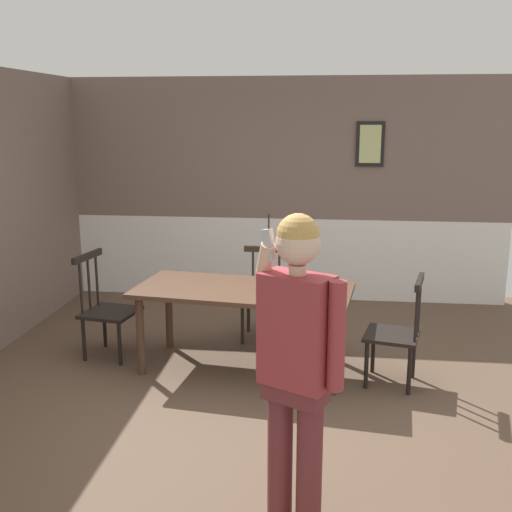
% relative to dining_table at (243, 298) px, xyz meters
% --- Properties ---
extents(ground_plane, '(6.38, 6.38, 0.00)m').
position_rel_dining_table_xyz_m(ground_plane, '(0.20, -0.61, -0.67)').
color(ground_plane, brown).
extents(room_back_partition, '(5.35, 0.17, 2.69)m').
position_rel_dining_table_xyz_m(room_back_partition, '(0.21, 2.30, 0.63)').
color(room_back_partition, '#756056').
rests_on(room_back_partition, ground_plane).
extents(dining_table, '(1.98, 1.10, 0.75)m').
position_rel_dining_table_xyz_m(dining_table, '(0.00, 0.00, 0.00)').
color(dining_table, '#4C3323').
rests_on(dining_table, ground_plane).
extents(chair_near_window, '(0.47, 0.47, 0.92)m').
position_rel_dining_table_xyz_m(chair_near_window, '(0.10, 0.82, -0.20)').
color(chair_near_window, '#2D2319').
rests_on(chair_near_window, ground_plane).
extents(chair_by_doorway, '(0.54, 0.54, 0.99)m').
position_rel_dining_table_xyz_m(chair_by_doorway, '(-1.32, 0.17, -0.20)').
color(chair_by_doorway, black).
rests_on(chair_by_doorway, ground_plane).
extents(chair_at_table_head, '(0.52, 0.52, 0.94)m').
position_rel_dining_table_xyz_m(chair_at_table_head, '(1.32, -0.17, -0.21)').
color(chair_at_table_head, black).
rests_on(chair_at_table_head, ground_plane).
extents(person_figure, '(0.49, 0.35, 1.76)m').
position_rel_dining_table_xyz_m(person_figure, '(0.57, -2.11, 0.35)').
color(person_figure, brown).
rests_on(person_figure, ground_plane).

